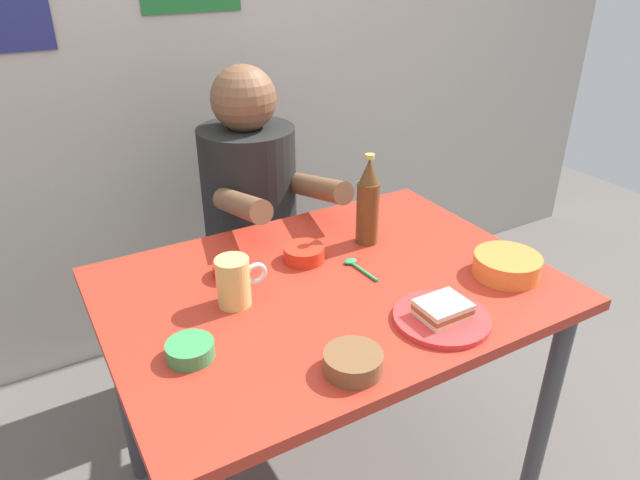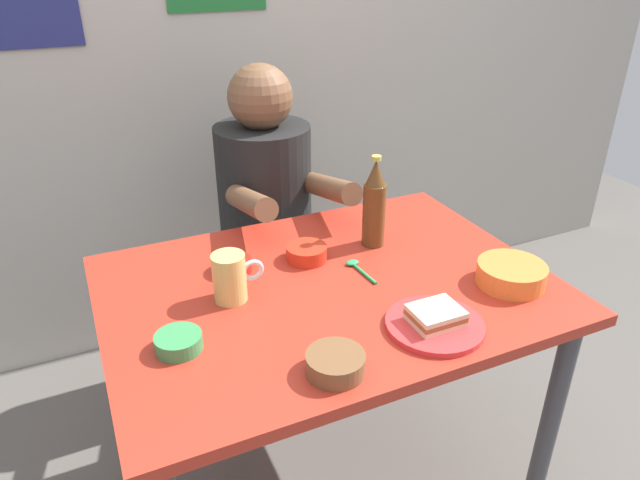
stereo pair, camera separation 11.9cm
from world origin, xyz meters
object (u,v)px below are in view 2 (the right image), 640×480
at_px(stool, 269,288).
at_px(beer_mug, 231,277).
at_px(sandwich, 436,315).
at_px(condiment_bowl_brown, 335,363).
at_px(plate_orange, 435,325).
at_px(beer_bottle, 374,206).
at_px(person_seated, 266,186).
at_px(dining_table, 328,314).

relative_size(stool, beer_mug, 3.57).
bearing_deg(sandwich, condiment_bowl_brown, -170.96).
relative_size(stool, sandwich, 4.09).
relative_size(plate_orange, beer_bottle, 0.84).
distance_m(plate_orange, beer_mug, 0.48).
height_order(sandwich, beer_mug, beer_mug).
height_order(person_seated, condiment_bowl_brown, person_seated).
bearing_deg(stool, beer_mug, -116.34).
relative_size(dining_table, sandwich, 10.00).
bearing_deg(condiment_bowl_brown, stool, 78.83).
bearing_deg(stool, beer_bottle, -72.93).
xyz_separation_m(plate_orange, condiment_bowl_brown, (-0.27, -0.04, 0.02)).
relative_size(dining_table, beer_bottle, 4.20).
bearing_deg(sandwich, beer_mug, 141.56).
bearing_deg(condiment_bowl_brown, dining_table, 67.15).
height_order(dining_table, stool, dining_table).
distance_m(dining_table, plate_orange, 0.31).
height_order(stool, condiment_bowl_brown, condiment_bowl_brown).
bearing_deg(person_seated, plate_orange, -84.77).
distance_m(person_seated, beer_mug, 0.66).
bearing_deg(beer_mug, condiment_bowl_brown, -72.08).
distance_m(person_seated, sandwich, 0.89).
relative_size(person_seated, sandwich, 6.54).
bearing_deg(person_seated, sandwich, -84.77).
bearing_deg(condiment_bowl_brown, plate_orange, 9.04).
height_order(stool, plate_orange, plate_orange).
bearing_deg(person_seated, beer_mug, -116.78).
xyz_separation_m(dining_table, condiment_bowl_brown, (-0.13, -0.31, 0.12)).
bearing_deg(plate_orange, beer_mug, 141.56).
height_order(plate_orange, beer_mug, beer_mug).
distance_m(beer_mug, beer_bottle, 0.46).
bearing_deg(beer_mug, sandwich, -38.44).
xyz_separation_m(person_seated, plate_orange, (0.08, -0.88, -0.02)).
relative_size(stool, person_seated, 0.63).
xyz_separation_m(beer_bottle, condiment_bowl_brown, (-0.33, -0.45, -0.10)).
xyz_separation_m(plate_orange, sandwich, (0.00, 0.00, 0.02)).
relative_size(beer_mug, beer_bottle, 0.48).
relative_size(stool, plate_orange, 2.05).
bearing_deg(beer_mug, plate_orange, -38.44).
relative_size(plate_orange, condiment_bowl_brown, 1.83).
distance_m(stool, beer_mug, 0.80).
height_order(stool, person_seated, person_seated).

